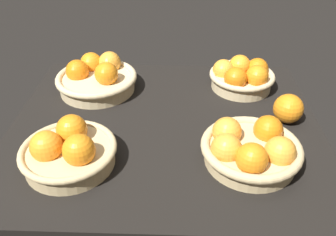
{
  "coord_description": "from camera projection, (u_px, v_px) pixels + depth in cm",
  "views": [
    {
      "loc": [
        3.32,
        -77.16,
        58.29
      ],
      "look_at": [
        0.83,
        -3.04,
        7.0
      ],
      "focal_mm": 37.15,
      "sensor_mm": 36.0,
      "label": 1
    }
  ],
  "objects": [
    {
      "name": "basket_near_right",
      "position": [
        250.0,
        148.0,
        0.8
      ],
      "size": [
        23.45,
        23.45,
        9.58
      ],
      "color": "tan",
      "rests_on": "market_tray"
    },
    {
      "name": "basket_near_left",
      "position": [
        68.0,
        151.0,
        0.8
      ],
      "size": [
        22.25,
        22.25,
        10.35
      ],
      "color": "tan",
      "rests_on": "market_tray"
    },
    {
      "name": "basket_far_right",
      "position": [
        242.0,
        76.0,
        1.09
      ],
      "size": [
        20.4,
        20.4,
        9.73
      ],
      "color": "#D3BC8C",
      "rests_on": "market_tray"
    },
    {
      "name": "loose_orange_front_gap",
      "position": [
        288.0,
        109.0,
        0.94
      ],
      "size": [
        8.04,
        8.04,
        8.04
      ],
      "primitive_type": "sphere",
      "color": "orange",
      "rests_on": "market_tray"
    },
    {
      "name": "basket_far_left",
      "position": [
        97.0,
        77.0,
        1.09
      ],
      "size": [
        25.03,
        25.03,
        10.48
      ],
      "color": "#D3BC8C",
      "rests_on": "market_tray"
    },
    {
      "name": "market_tray",
      "position": [
        165.0,
        128.0,
        0.96
      ],
      "size": [
        84.0,
        72.0,
        3.0
      ],
      "primitive_type": "cube",
      "color": "black",
      "rests_on": "ground"
    }
  ]
}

